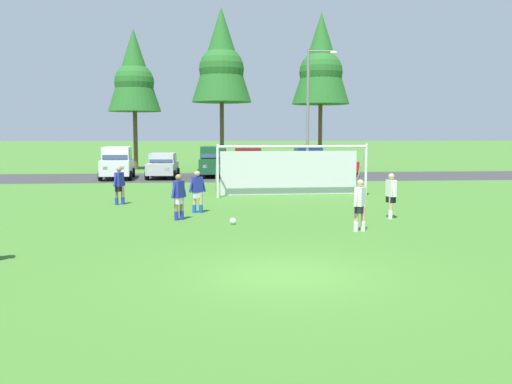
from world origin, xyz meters
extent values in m
plane|color=#3D7028|center=(0.00, 15.00, 0.00)|extent=(400.00, 400.00, 0.00)
cube|color=#333335|center=(0.00, 27.45, 0.00)|extent=(52.00, 8.40, 0.01)
sphere|color=white|center=(-0.79, 6.86, 0.11)|extent=(0.22, 0.22, 0.22)
sphere|color=black|center=(-0.79, 6.86, 0.12)|extent=(0.08, 0.08, 0.08)
sphere|color=red|center=(-0.73, 6.86, 0.11)|extent=(0.07, 0.07, 0.07)
cylinder|color=white|center=(6.20, 15.01, 1.22)|extent=(0.12, 0.12, 2.44)
cylinder|color=white|center=(-1.12, 14.75, 1.22)|extent=(0.12, 0.12, 2.44)
cylinder|color=white|center=(2.54, 14.88, 2.44)|extent=(7.32, 0.37, 0.12)
cylinder|color=white|center=(6.17, 15.91, 1.34)|extent=(0.15, 1.95, 2.46)
cylinder|color=white|center=(-1.15, 15.65, 1.34)|extent=(0.15, 1.95, 2.46)
cube|color=silver|center=(2.51, 15.88, 1.10)|extent=(6.95, 0.28, 2.20)
cylinder|color=#936B4C|center=(-5.29, 12.63, 0.40)|extent=(0.14, 0.14, 0.80)
cylinder|color=#936B4C|center=(-5.54, 12.52, 0.40)|extent=(0.14, 0.14, 0.80)
cylinder|color=#1E38B7|center=(-5.29, 12.63, 0.16)|extent=(0.15, 0.15, 0.32)
cylinder|color=#1E38B7|center=(-5.54, 12.52, 0.16)|extent=(0.15, 0.15, 0.32)
cube|color=black|center=(-5.42, 12.58, 0.72)|extent=(0.35, 0.40, 0.28)
cube|color=#232D99|center=(-5.42, 12.58, 1.10)|extent=(0.38, 0.45, 0.60)
sphere|color=#936B4C|center=(-5.42, 12.58, 1.53)|extent=(0.22, 0.22, 0.22)
cylinder|color=#232D99|center=(-5.27, 12.78, 1.08)|extent=(0.18, 0.25, 0.55)
cylinder|color=#232D99|center=(-5.56, 12.37, 1.08)|extent=(0.18, 0.25, 0.55)
cylinder|color=tan|center=(3.01, 5.14, 0.40)|extent=(0.14, 0.14, 0.80)
cylinder|color=tan|center=(3.26, 5.20, 0.40)|extent=(0.14, 0.14, 0.80)
cylinder|color=white|center=(3.01, 5.14, 0.16)|extent=(0.15, 0.15, 0.32)
cylinder|color=white|center=(3.26, 5.20, 0.16)|extent=(0.15, 0.15, 0.32)
cube|color=black|center=(3.13, 5.17, 0.72)|extent=(0.38, 0.40, 0.28)
cube|color=silver|center=(3.13, 5.17, 1.10)|extent=(0.42, 0.45, 0.60)
sphere|color=tan|center=(3.13, 5.17, 1.53)|extent=(0.22, 0.22, 0.22)
cylinder|color=silver|center=(2.95, 4.99, 1.08)|extent=(0.21, 0.24, 0.55)
cylinder|color=silver|center=(3.31, 5.34, 1.08)|extent=(0.21, 0.24, 0.55)
cylinder|color=tan|center=(-1.89, 9.74, 0.40)|extent=(0.14, 0.14, 0.80)
cylinder|color=tan|center=(-2.15, 9.76, 0.40)|extent=(0.14, 0.14, 0.80)
cylinder|color=blue|center=(-1.89, 9.74, 0.16)|extent=(0.15, 0.15, 0.32)
cylinder|color=blue|center=(-2.15, 9.76, 0.16)|extent=(0.15, 0.15, 0.32)
cube|color=silver|center=(-2.02, 9.75, 0.72)|extent=(0.40, 0.37, 0.28)
cube|color=#232D99|center=(-2.02, 9.75, 1.10)|extent=(0.45, 0.41, 0.60)
sphere|color=tan|center=(-2.02, 9.75, 1.53)|extent=(0.22, 0.22, 0.22)
cylinder|color=#232D99|center=(-1.79, 9.85, 1.08)|extent=(0.24, 0.20, 0.55)
cylinder|color=#232D99|center=(-2.25, 9.64, 1.08)|extent=(0.24, 0.20, 0.55)
cylinder|color=#936B4C|center=(-2.56, 8.05, 0.40)|extent=(0.14, 0.14, 0.80)
cylinder|color=#936B4C|center=(-2.75, 7.94, 0.40)|extent=(0.14, 0.14, 0.80)
cylinder|color=#232D99|center=(-2.56, 8.05, 0.16)|extent=(0.15, 0.15, 0.32)
cylinder|color=#232D99|center=(-2.75, 7.94, 0.16)|extent=(0.15, 0.15, 0.32)
cube|color=silver|center=(-2.66, 8.00, 0.72)|extent=(0.37, 0.40, 0.28)
cube|color=#232D99|center=(-2.66, 8.00, 1.10)|extent=(0.41, 0.45, 0.60)
sphere|color=#936B4C|center=(-2.66, 8.00, 1.53)|extent=(0.22, 0.22, 0.22)
cylinder|color=#232D99|center=(-2.48, 8.18, 1.08)|extent=(0.20, 0.24, 0.55)
cylinder|color=#232D99|center=(-2.83, 7.81, 1.08)|extent=(0.20, 0.24, 0.55)
cylinder|color=tan|center=(4.95, 7.58, 0.40)|extent=(0.14, 0.14, 0.80)
cylinder|color=tan|center=(5.03, 7.80, 0.40)|extent=(0.14, 0.14, 0.80)
cylinder|color=white|center=(4.95, 7.58, 0.16)|extent=(0.15, 0.15, 0.32)
cylinder|color=white|center=(5.03, 7.80, 0.16)|extent=(0.15, 0.15, 0.32)
cube|color=black|center=(4.99, 7.69, 0.72)|extent=(0.29, 0.38, 0.28)
cube|color=silver|center=(4.99, 7.69, 1.10)|extent=(0.31, 0.42, 0.60)
sphere|color=tan|center=(4.99, 7.69, 1.53)|extent=(0.22, 0.22, 0.22)
cylinder|color=silver|center=(5.00, 7.44, 1.08)|extent=(0.14, 0.24, 0.55)
cylinder|color=silver|center=(4.98, 7.94, 1.08)|extent=(0.14, 0.24, 0.55)
cube|color=silver|center=(-7.66, 26.55, 0.82)|extent=(2.17, 4.70, 1.00)
cube|color=silver|center=(-7.67, 26.75, 1.74)|extent=(1.92, 3.10, 0.84)
cube|color=#28384C|center=(-7.59, 25.33, 1.72)|extent=(1.63, 0.47, 0.71)
cube|color=#28384C|center=(-6.79, 26.80, 1.74)|extent=(0.19, 2.55, 0.59)
cube|color=white|center=(-7.00, 24.32, 0.87)|extent=(0.28, 0.10, 0.20)
cube|color=white|center=(-8.05, 24.26, 0.87)|extent=(0.28, 0.10, 0.20)
cube|color=#B21414|center=(-7.27, 28.83, 0.87)|extent=(0.28, 0.10, 0.20)
cube|color=#B21414|center=(-8.31, 28.77, 0.87)|extent=(0.28, 0.10, 0.20)
cylinder|color=black|center=(-6.63, 25.18, 0.32)|extent=(0.28, 0.65, 0.64)
cylinder|color=black|center=(-8.52, 25.07, 0.32)|extent=(0.28, 0.65, 0.64)
cylinder|color=black|center=(-6.79, 28.03, 0.32)|extent=(0.28, 0.65, 0.64)
cylinder|color=black|center=(-8.69, 27.92, 0.32)|extent=(0.28, 0.65, 0.64)
cube|color=#B2B2BC|center=(-4.62, 26.75, 0.70)|extent=(1.97, 4.27, 0.76)
cube|color=#B2B2BC|center=(-4.61, 26.90, 1.40)|extent=(1.74, 2.17, 0.64)
cube|color=#28384C|center=(-4.65, 25.93, 1.38)|extent=(1.54, 0.38, 0.55)
cube|color=#28384C|center=(-3.77, 26.86, 1.40)|extent=(0.11, 1.79, 0.45)
cube|color=white|center=(-4.21, 24.67, 0.75)|extent=(0.28, 0.09, 0.20)
cube|color=white|center=(-5.19, 24.71, 0.75)|extent=(0.28, 0.09, 0.20)
cube|color=#B21414|center=(-4.04, 28.79, 0.75)|extent=(0.28, 0.09, 0.20)
cube|color=#B21414|center=(-5.03, 28.83, 0.75)|extent=(0.28, 0.09, 0.20)
cylinder|color=black|center=(-3.77, 25.41, 0.32)|extent=(0.27, 0.65, 0.64)
cylinder|color=black|center=(-5.57, 25.48, 0.32)|extent=(0.27, 0.65, 0.64)
cylinder|color=black|center=(-3.66, 28.01, 0.32)|extent=(0.27, 0.65, 0.64)
cylinder|color=black|center=(-5.46, 28.09, 0.32)|extent=(0.27, 0.65, 0.64)
cube|color=#194C2D|center=(-1.13, 27.83, 0.82)|extent=(2.06, 4.66, 1.00)
cube|color=#194C2D|center=(-1.12, 28.03, 1.74)|extent=(1.85, 3.06, 0.84)
cube|color=#28384C|center=(-1.17, 26.61, 1.72)|extent=(1.63, 0.44, 0.71)
cube|color=#28384C|center=(-0.24, 27.99, 1.74)|extent=(0.13, 2.55, 0.59)
cube|color=white|center=(-0.68, 25.55, 0.87)|extent=(0.28, 0.09, 0.20)
cube|color=white|center=(-1.73, 25.59, 0.87)|extent=(0.28, 0.09, 0.20)
cube|color=#B21414|center=(-0.53, 30.07, 0.87)|extent=(0.28, 0.09, 0.20)
cube|color=#B21414|center=(-1.57, 30.10, 0.87)|extent=(0.28, 0.09, 0.20)
cylinder|color=black|center=(-0.23, 26.37, 0.32)|extent=(0.26, 0.65, 0.64)
cylinder|color=black|center=(-2.13, 26.43, 0.32)|extent=(0.26, 0.65, 0.64)
cylinder|color=black|center=(-0.13, 29.22, 0.32)|extent=(0.26, 0.65, 0.64)
cylinder|color=black|center=(-2.03, 29.28, 0.32)|extent=(0.26, 0.65, 0.64)
cube|color=maroon|center=(1.24, 26.89, 0.82)|extent=(2.18, 4.71, 1.00)
cube|color=maroon|center=(1.25, 27.08, 1.74)|extent=(1.93, 3.10, 0.84)
cube|color=#28384C|center=(1.17, 25.67, 1.72)|extent=(1.64, 0.48, 0.71)
cube|color=#28384C|center=(2.14, 27.03, 1.74)|extent=(0.20, 2.55, 0.59)
cube|color=white|center=(1.62, 24.60, 0.87)|extent=(0.28, 0.10, 0.20)
cube|color=white|center=(0.58, 24.66, 0.87)|extent=(0.28, 0.10, 0.20)
cube|color=#B21414|center=(1.91, 29.11, 0.87)|extent=(0.28, 0.10, 0.20)
cube|color=#B21414|center=(0.86, 29.17, 0.87)|extent=(0.28, 0.10, 0.20)
cylinder|color=black|center=(2.10, 25.40, 0.32)|extent=(0.28, 0.65, 0.64)
cylinder|color=black|center=(0.20, 25.52, 0.32)|extent=(0.28, 0.65, 0.64)
cylinder|color=black|center=(2.28, 28.25, 0.32)|extent=(0.28, 0.65, 0.64)
cylinder|color=black|center=(0.38, 28.37, 0.32)|extent=(0.28, 0.65, 0.64)
cube|color=navy|center=(5.62, 27.47, 0.82)|extent=(2.21, 4.72, 1.00)
cube|color=navy|center=(5.64, 27.67, 1.74)|extent=(1.95, 3.11, 0.84)
cube|color=#28384C|center=(5.54, 26.25, 1.72)|extent=(1.64, 0.49, 0.71)
cube|color=#28384C|center=(6.52, 27.61, 1.74)|extent=(0.21, 2.55, 0.59)
cube|color=white|center=(5.99, 25.18, 0.87)|extent=(0.28, 0.10, 0.20)
cube|color=white|center=(4.95, 25.25, 0.87)|extent=(0.28, 0.10, 0.20)
cube|color=#B21414|center=(6.30, 29.69, 0.87)|extent=(0.28, 0.10, 0.20)
cube|color=#B21414|center=(5.26, 29.76, 0.87)|extent=(0.28, 0.10, 0.20)
cylinder|color=black|center=(6.47, 25.98, 0.32)|extent=(0.28, 0.65, 0.64)
cylinder|color=black|center=(4.58, 26.11, 0.32)|extent=(0.28, 0.65, 0.64)
cylinder|color=black|center=(6.67, 28.83, 0.32)|extent=(0.28, 0.65, 0.64)
cylinder|color=black|center=(4.77, 28.96, 0.32)|extent=(0.28, 0.65, 0.64)
cube|color=red|center=(8.21, 28.57, 0.70)|extent=(1.81, 4.21, 0.76)
cube|color=red|center=(8.21, 28.72, 1.40)|extent=(1.66, 2.11, 0.64)
cube|color=#28384C|center=(8.21, 27.75, 1.38)|extent=(1.53, 0.32, 0.55)
cube|color=#28384C|center=(9.05, 28.72, 1.40)|extent=(0.05, 1.79, 0.45)
cube|color=white|center=(8.70, 26.51, 0.75)|extent=(0.28, 0.08, 0.20)
cube|color=white|center=(7.71, 26.52, 0.75)|extent=(0.28, 0.08, 0.20)
cube|color=#B21414|center=(8.71, 30.63, 0.75)|extent=(0.28, 0.08, 0.20)
cube|color=#B21414|center=(7.72, 30.64, 0.75)|extent=(0.28, 0.08, 0.20)
cylinder|color=black|center=(9.10, 27.27, 0.32)|extent=(0.24, 0.64, 0.64)
cylinder|color=black|center=(7.30, 27.28, 0.32)|extent=(0.24, 0.64, 0.64)
cylinder|color=black|center=(9.11, 29.87, 0.32)|extent=(0.24, 0.64, 0.64)
cylinder|color=black|center=(7.31, 29.88, 0.32)|extent=(0.24, 0.64, 0.64)
cylinder|color=brown|center=(-7.60, 36.50, 2.46)|extent=(0.36, 0.36, 4.92)
cone|color=#236023|center=(-7.60, 36.50, 8.36)|extent=(4.42, 4.42, 6.88)
sphere|color=#236023|center=(-7.60, 36.50, 7.33)|extent=(3.32, 3.32, 3.32)
cylinder|color=brown|center=(-0.22, 37.26, 2.89)|extent=(0.36, 0.36, 5.77)
cone|color=#236023|center=(-0.22, 37.26, 9.81)|extent=(5.19, 5.19, 8.08)
sphere|color=#236023|center=(-0.22, 37.26, 8.60)|extent=(3.90, 3.90, 3.90)
cylinder|color=brown|center=(8.49, 37.21, 2.82)|extent=(0.36, 0.36, 5.64)
cone|color=#236023|center=(8.49, 37.21, 9.60)|extent=(5.08, 5.08, 7.90)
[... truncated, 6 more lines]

